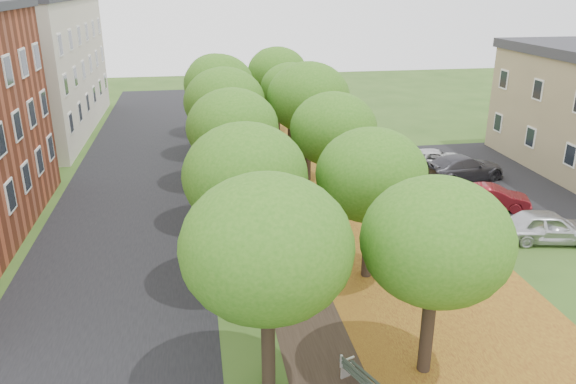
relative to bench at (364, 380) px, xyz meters
name	(u,v)px	position (x,y,z in m)	size (l,w,h in m)	color
ground	(341,379)	(-0.47, 0.69, -0.44)	(120.00, 120.00, 0.00)	#2D4C19
street_asphalt	(131,208)	(-7.97, 15.69, -0.43)	(8.00, 70.00, 0.01)	black
footpath	(272,200)	(-0.47, 15.69, -0.43)	(3.20, 70.00, 0.01)	black
leaf_verge	(360,194)	(4.53, 15.69, -0.43)	(7.50, 70.00, 0.01)	olive
parking_lot	(491,180)	(13.03, 16.69, -0.43)	(9.00, 16.00, 0.01)	black
tree_row_west	(228,120)	(-2.67, 15.69, 4.11)	(4.38, 34.38, 6.43)	black
tree_row_east	(320,117)	(2.13, 15.69, 4.11)	(4.38, 34.38, 6.43)	black
building_cream	(18,66)	(-17.47, 33.69, 4.77)	(10.30, 20.30, 10.40)	beige
bench	(364,380)	(0.00, 0.00, 0.00)	(1.14, 1.83, 0.84)	#2C372E
car_silver	(548,226)	(11.25, 8.42, 0.30)	(1.75, 4.35, 1.48)	silver
car_red	(493,197)	(10.79, 12.55, 0.18)	(1.31, 3.74, 1.23)	maroon
car_grey	(462,168)	(11.27, 17.07, 0.33)	(2.14, 5.27, 1.53)	#38373D
car_white	(435,160)	(10.53, 19.28, 0.20)	(2.10, 4.55, 1.27)	silver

